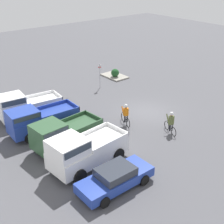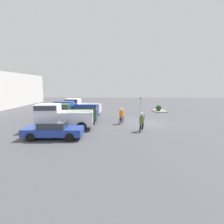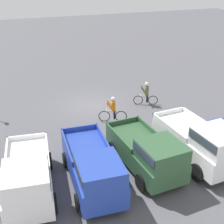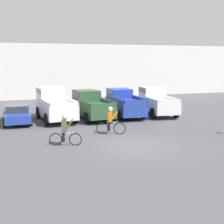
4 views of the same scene
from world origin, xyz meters
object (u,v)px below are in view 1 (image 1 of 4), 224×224
Objects in this scene: fire_lane_sign at (100,74)px; shrub at (115,73)px; pickup_truck_0 at (83,150)px; pickup_truck_1 at (62,133)px; pickup_truck_2 at (39,119)px; sedan_0 at (115,178)px; cyclist_1 at (171,122)px; pickup_truck_3 at (25,106)px; cyclist_0 at (126,114)px.

fire_lane_sign is 2.85× the size of shrub.
pickup_truck_0 reaches higher than pickup_truck_1.
pickup_truck_0 reaches higher than pickup_truck_2.
cyclist_1 reaches higher than sedan_0.
pickup_truck_3 is at bearing 103.99° from shrub.
fire_lane_sign reaches higher than pickup_truck_3.
pickup_truck_2 is at bearing 176.02° from pickup_truck_3.
fire_lane_sign reaches higher than sedan_0.
shrub is (14.21, -11.72, -0.09)m from sedan_0.
cyclist_0 is 3.56m from cyclist_1.
pickup_truck_3 reaches higher than cyclist_1.
pickup_truck_1 is at bearing 129.94° from fire_lane_sign.
pickup_truck_2 reaches higher than cyclist_0.
sedan_0 is at bearing 134.39° from cyclist_0.
cyclist_0 is (-0.17, -5.60, -0.22)m from pickup_truck_1.
fire_lane_sign reaches higher than cyclist_1.
fire_lane_sign is at bearing -41.45° from pickup_truck_0.
sedan_0 is 2.60× the size of cyclist_1.
sedan_0 is 2.83m from pickup_truck_0.
pickup_truck_3 is 12.26m from shrub.
pickup_truck_2 is at bearing 115.62° from shrub.
pickup_truck_2 reaches higher than sedan_0.
pickup_truck_2 reaches higher than cyclist_1.
shrub is (2.96, -11.88, -0.57)m from pickup_truck_3.
cyclist_1 is at bearing -93.75° from pickup_truck_0.
pickup_truck_1 is 2.91× the size of cyclist_1.
sedan_0 is at bearing -179.21° from pickup_truck_3.
fire_lane_sign is at bearing -33.89° from sedan_0.
pickup_truck_0 is at bearing 114.43° from cyclist_0.
pickup_truck_1 is 2.91× the size of cyclist_0.
sedan_0 is 5.14× the size of shrub.
pickup_truck_0 is 1.01× the size of pickup_truck_2.
pickup_truck_3 reaches higher than sedan_0.
sedan_0 is 5.58m from pickup_truck_1.
pickup_truck_0 reaches higher than shrub.
fire_lane_sign reaches higher than cyclist_0.
pickup_truck_1 is at bearing -4.05° from pickup_truck_0.
pickup_truck_2 is at bearing 5.29° from pickup_truck_1.
shrub is at bearing -35.19° from cyclist_0.
pickup_truck_1 is 8.01m from cyclist_1.
pickup_truck_0 is 5.66m from pickup_truck_2.
sedan_0 is 18.42m from shrub.
pickup_truck_1 is at bearing 65.71° from cyclist_1.
sedan_0 is 15.54m from fire_lane_sign.
pickup_truck_3 is at bearing 100.51° from fire_lane_sign.
pickup_truck_0 is 7.52m from cyclist_1.
cyclist_1 is (2.27, -7.21, 0.21)m from sedan_0.
fire_lane_sign reaches higher than pickup_truck_2.
cyclist_1 is at bearing -114.29° from pickup_truck_1.
cyclist_0 is 0.69× the size of fire_lane_sign.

